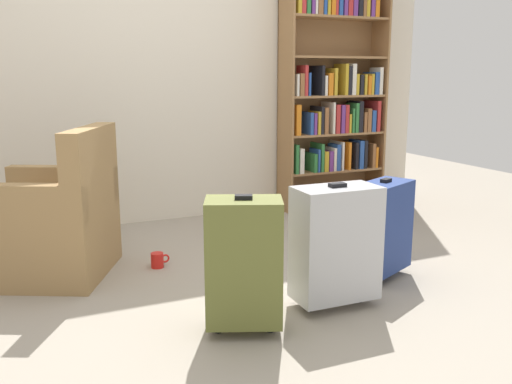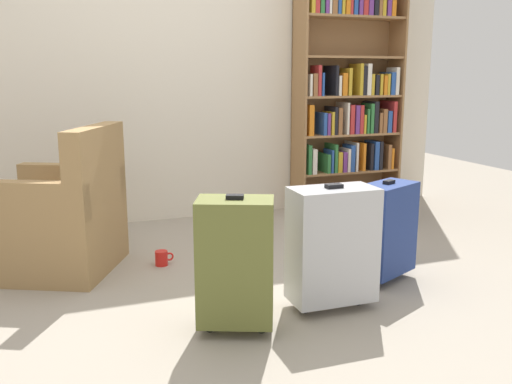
% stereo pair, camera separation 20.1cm
% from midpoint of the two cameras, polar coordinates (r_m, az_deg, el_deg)
% --- Properties ---
extents(ground_plane, '(9.14, 9.14, 0.00)m').
position_cam_midpoint_polar(ground_plane, '(3.19, -1.44, -10.28)').
color(ground_plane, '#9E9384').
extents(back_wall, '(5.22, 0.10, 2.60)m').
position_cam_midpoint_polar(back_wall, '(4.66, -8.84, 13.02)').
color(back_wall, beige).
rests_on(back_wall, ground).
extents(bookshelf, '(0.97, 0.29, 1.99)m').
position_cam_midpoint_polar(bookshelf, '(5.08, 10.50, 9.99)').
color(bookshelf, olive).
rests_on(bookshelf, ground).
extents(armchair, '(0.94, 0.94, 0.90)m').
position_cam_midpoint_polar(armchair, '(3.63, -17.81, -2.81)').
color(armchair, '#9E7A4C').
rests_on(armchair, ground).
extents(mug, '(0.12, 0.08, 0.10)m').
position_cam_midpoint_polar(mug, '(3.64, -7.99, -6.69)').
color(mug, red).
rests_on(mug, ground).
extents(storage_box, '(0.48, 0.26, 0.26)m').
position_cam_midpoint_polar(storage_box, '(4.83, 12.75, -1.07)').
color(storage_box, black).
rests_on(storage_box, ground).
extents(suitcase_olive, '(0.41, 0.34, 0.67)m').
position_cam_midpoint_polar(suitcase_olive, '(2.63, 0.10, -7.13)').
color(suitcase_olive, brown).
rests_on(suitcase_olive, ground).
extents(suitcase_silver, '(0.44, 0.24, 0.66)m').
position_cam_midpoint_polar(suitcase_silver, '(2.93, 9.73, -5.32)').
color(suitcase_silver, '#B7BABF').
rests_on(suitcase_silver, ground).
extents(suitcase_navy_blue, '(0.42, 0.34, 0.60)m').
position_cam_midpoint_polar(suitcase_navy_blue, '(3.39, 14.81, -3.65)').
color(suitcase_navy_blue, navy).
rests_on(suitcase_navy_blue, ground).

